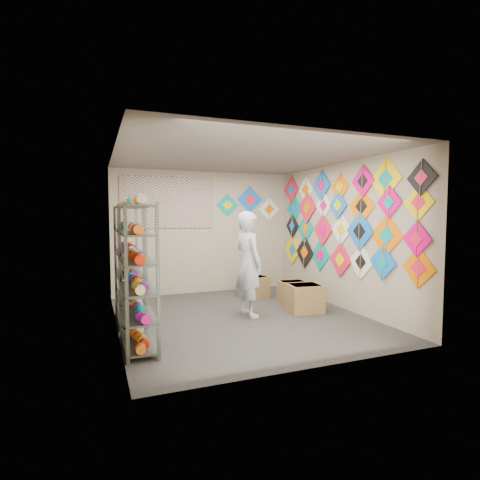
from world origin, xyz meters
name	(u,v)px	position (x,y,z in m)	size (l,w,h in m)	color
ground	(241,317)	(0.00, 0.00, 0.00)	(4.50, 4.50, 0.00)	#312E2B
room_walls	(241,221)	(0.00, 0.00, 1.64)	(4.50, 4.50, 4.50)	tan
shelf_rack_front	(138,276)	(-1.78, -0.85, 0.95)	(0.40, 1.10, 1.90)	#4C5147
shelf_rack_back	(129,264)	(-1.78, 0.45, 0.95)	(0.40, 1.10, 1.90)	#4C5147
string_spools	(133,263)	(-1.78, -0.20, 1.05)	(0.12, 2.36, 0.12)	#E21588
kite_wall_display	(337,221)	(1.98, 0.09, 1.62)	(0.06, 4.32, 2.09)	#F96C00
back_wall_kites	(250,204)	(1.10, 2.24, 1.99)	(1.59, 0.02, 0.82)	#00958F
poster	(168,203)	(-0.80, 2.23, 2.00)	(2.00, 0.01, 1.10)	#52479B
shopkeeper	(249,264)	(0.16, 0.06, 0.90)	(0.52, 0.71, 1.80)	silver
carton_a	(304,298)	(1.20, -0.07, 0.25)	(0.59, 0.50, 0.50)	#9E7B45
carton_b	(293,292)	(1.34, 0.61, 0.21)	(0.52, 0.43, 0.43)	#9E7B45
carton_c	(254,287)	(0.83, 1.33, 0.23)	(0.47, 0.52, 0.45)	#9E7B45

